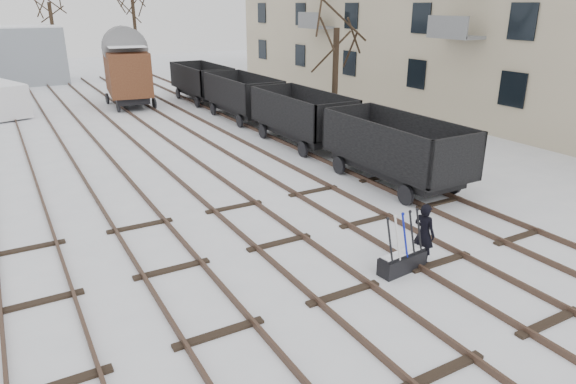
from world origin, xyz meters
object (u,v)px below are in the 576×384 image
ground_frame (402,260)px  worker (424,234)px  box_van_wagon (127,71)px  freight_wagon_a (394,159)px

ground_frame → worker: worker is taller
ground_frame → worker: 0.91m
ground_frame → box_van_wagon: 25.04m
ground_frame → worker: size_ratio=0.94×
freight_wagon_a → box_van_wagon: size_ratio=1.11×
ground_frame → box_van_wagon: box_van_wagon is taller
ground_frame → worker: bearing=2.1°
ground_frame → worker: (0.75, 0.10, 0.51)m
ground_frame → freight_wagon_a: size_ratio=0.26×
ground_frame → box_van_wagon: bearing=85.6°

